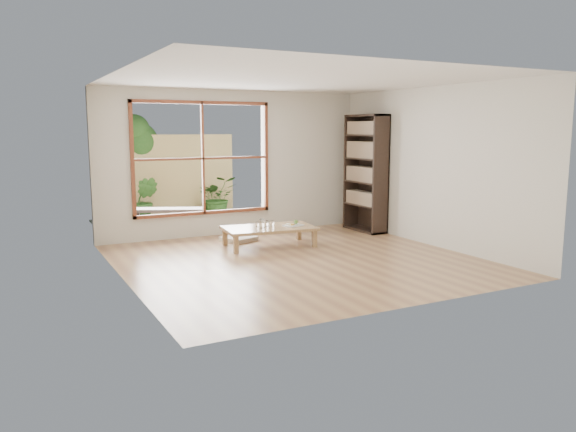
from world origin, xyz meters
The scene contains 15 objects.
ground centered at (0.00, 0.00, 0.00)m, with size 5.00×5.00×0.00m, color tan.
low_table centered at (0.07, 1.10, 0.28)m, with size 1.56×0.99×0.32m.
floor_cushion centered at (-0.21, 1.76, 0.04)m, with size 0.49×0.49×0.07m, color beige.
bookshelf centered at (2.31, 1.57, 1.09)m, with size 0.35×0.98×2.18m, color #30201A.
glass_tall centered at (-0.08, 1.06, 0.40)m, with size 0.08×0.08×0.15m, color silver.
glass_mid centered at (0.15, 1.16, 0.37)m, with size 0.07×0.07×0.09m, color silver.
glass_short centered at (0.04, 1.17, 0.37)m, with size 0.07×0.07×0.09m, color silver.
glass_small centered at (-0.09, 1.23, 0.36)m, with size 0.06×0.06×0.07m, color silver.
food_tray centered at (0.47, 1.01, 0.34)m, with size 0.34×0.28×0.09m.
deck centered at (-0.60, 3.56, 0.00)m, with size 2.80×2.00×0.05m, color #3A332A.
garden_bench centered at (-1.02, 3.19, 0.38)m, with size 1.35×0.88×0.42m.
bamboo_fence centered at (-0.60, 4.56, 0.90)m, with size 2.80×0.06×1.80m, color #D8B56E.
shrub_right centered at (0.31, 4.18, 0.48)m, with size 0.81×0.70×0.90m, color #2E551F.
shrub_left centered at (-1.25, 4.12, 0.50)m, with size 0.52×0.42×0.94m, color #2E551F.
garden_tree centered at (-1.28, 4.86, 1.63)m, with size 1.04×0.85×2.22m.
Camera 1 is at (-3.85, -7.10, 1.91)m, focal length 35.00 mm.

